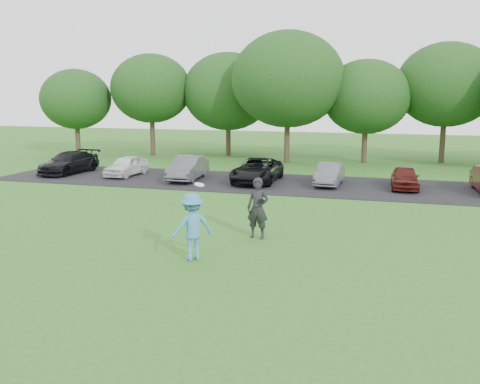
{
  "coord_description": "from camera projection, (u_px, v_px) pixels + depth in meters",
  "views": [
    {
      "loc": [
        4.99,
        -13.62,
        4.62
      ],
      "look_at": [
        0.0,
        3.5,
        1.3
      ],
      "focal_mm": 40.0,
      "sensor_mm": 36.0,
      "label": 1
    }
  ],
  "objects": [
    {
      "name": "camera_bystander",
      "position": [
        258.0,
        208.0,
        17.08
      ],
      "size": [
        0.75,
        0.53,
        1.96
      ],
      "color": "black",
      "rests_on": "ground"
    },
    {
      "name": "ground",
      "position": [
        205.0,
        259.0,
        15.08
      ],
      "size": [
        100.0,
        100.0,
        0.0
      ],
      "primitive_type": "plane",
      "color": "#2B631C",
      "rests_on": "ground"
    },
    {
      "name": "parking_lot",
      "position": [
        292.0,
        184.0,
        27.34
      ],
      "size": [
        32.0,
        6.5,
        0.03
      ],
      "primitive_type": "cube",
      "color": "black",
      "rests_on": "ground"
    },
    {
      "name": "tree_row",
      "position": [
        344.0,
        88.0,
        35.24
      ],
      "size": [
        42.39,
        9.85,
        8.64
      ],
      "color": "#38281C",
      "rests_on": "ground"
    },
    {
      "name": "frisbee_player",
      "position": [
        192.0,
        227.0,
        14.86
      ],
      "size": [
        1.39,
        1.35,
        2.22
      ],
      "color": "teal",
      "rests_on": "ground"
    },
    {
      "name": "parked_cars",
      "position": [
        271.0,
        171.0,
        27.62
      ],
      "size": [
        28.3,
        4.51,
        1.25
      ],
      "color": "black",
      "rests_on": "parking_lot"
    }
  ]
}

